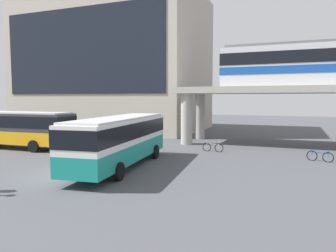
{
  "coord_description": "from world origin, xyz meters",
  "views": [
    {
      "loc": [
        12.5,
        -14.86,
        4.4
      ],
      "look_at": [
        3.12,
        8.75,
        2.2
      ],
      "focal_mm": 34.27,
      "sensor_mm": 36.0,
      "label": 1
    }
  ],
  "objects_px": {
    "bus_main": "(120,136)",
    "bicycle_silver": "(213,147)",
    "train": "(329,63)",
    "bicycle_blue": "(320,156)",
    "bus_secondary": "(15,126)",
    "station_building": "(115,65)"
  },
  "relations": [
    {
      "from": "bus_secondary",
      "to": "bicycle_blue",
      "type": "xyz_separation_m",
      "value": [
        24.57,
        3.36,
        -1.63
      ]
    },
    {
      "from": "bus_main",
      "to": "bus_secondary",
      "type": "height_order",
      "value": "same"
    },
    {
      "from": "bicycle_silver",
      "to": "bicycle_blue",
      "type": "bearing_deg",
      "value": -9.24
    },
    {
      "from": "bus_main",
      "to": "bicycle_blue",
      "type": "height_order",
      "value": "bus_main"
    },
    {
      "from": "bus_secondary",
      "to": "bicycle_silver",
      "type": "bearing_deg",
      "value": 15.64
    },
    {
      "from": "bus_main",
      "to": "bicycle_silver",
      "type": "height_order",
      "value": "bus_main"
    },
    {
      "from": "station_building",
      "to": "bicycle_silver",
      "type": "xyz_separation_m",
      "value": [
        17.88,
        -14.43,
        -8.79
      ]
    },
    {
      "from": "train",
      "to": "bicycle_blue",
      "type": "relative_size",
      "value": 10.74
    },
    {
      "from": "bus_main",
      "to": "bus_secondary",
      "type": "xyz_separation_m",
      "value": [
        -12.6,
        3.48,
        0.0
      ]
    },
    {
      "from": "bicycle_blue",
      "to": "bus_secondary",
      "type": "bearing_deg",
      "value": -172.22
    },
    {
      "from": "train",
      "to": "bus_secondary",
      "type": "bearing_deg",
      "value": -158.1
    },
    {
      "from": "train",
      "to": "bus_main",
      "type": "distance_m",
      "value": 19.58
    },
    {
      "from": "station_building",
      "to": "bus_main",
      "type": "relative_size",
      "value": 2.18
    },
    {
      "from": "station_building",
      "to": "bus_main",
      "type": "bearing_deg",
      "value": -58.45
    },
    {
      "from": "train",
      "to": "bus_secondary",
      "type": "relative_size",
      "value": 1.67
    },
    {
      "from": "train",
      "to": "bus_secondary",
      "type": "height_order",
      "value": "train"
    },
    {
      "from": "bus_secondary",
      "to": "train",
      "type": "bearing_deg",
      "value": 21.9
    },
    {
      "from": "train",
      "to": "bus_secondary",
      "type": "xyz_separation_m",
      "value": [
        -25.46,
        -10.23,
        -5.44
      ]
    },
    {
      "from": "train",
      "to": "bicycle_blue",
      "type": "height_order",
      "value": "train"
    },
    {
      "from": "bus_main",
      "to": "bicycle_silver",
      "type": "bearing_deg",
      "value": 63.68
    },
    {
      "from": "bicycle_blue",
      "to": "bicycle_silver",
      "type": "bearing_deg",
      "value": 170.76
    },
    {
      "from": "train",
      "to": "bicycle_silver",
      "type": "distance_m",
      "value": 12.62
    }
  ]
}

